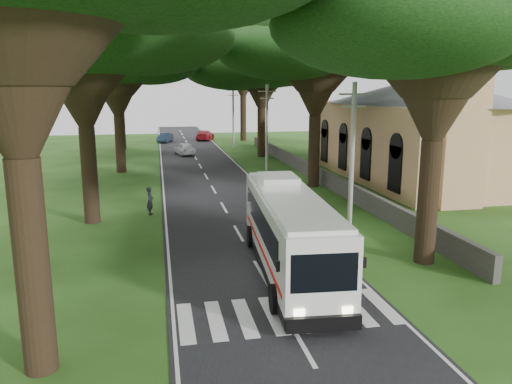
# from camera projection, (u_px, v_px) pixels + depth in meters

# --- Properties ---
(ground) EXTENTS (140.00, 140.00, 0.00)m
(ground) POSITION_uv_depth(u_px,v_px,m) (272.00, 292.00, 19.18)
(ground) COLOR #234313
(ground) RESTS_ON ground
(road) EXTENTS (8.00, 120.00, 0.04)m
(road) POSITION_uv_depth(u_px,v_px,m) (207.00, 178.00, 43.19)
(road) COLOR black
(road) RESTS_ON ground
(crosswalk) EXTENTS (8.00, 3.00, 0.01)m
(crosswalk) POSITION_uv_depth(u_px,v_px,m) (285.00, 315.00, 17.26)
(crosswalk) COLOR silver
(crosswalk) RESTS_ON ground
(property_wall) EXTENTS (0.35, 50.00, 1.20)m
(property_wall) POSITION_uv_depth(u_px,v_px,m) (310.00, 170.00, 43.81)
(property_wall) COLOR #383533
(property_wall) RESTS_ON ground
(church) EXTENTS (14.00, 24.00, 11.60)m
(church) POSITION_uv_depth(u_px,v_px,m) (420.00, 122.00, 42.25)
(church) COLOR tan
(church) RESTS_ON ground
(pole_near) EXTENTS (1.60, 0.24, 8.00)m
(pole_near) POSITION_uv_depth(u_px,v_px,m) (352.00, 159.00, 25.13)
(pole_near) COLOR gray
(pole_near) RESTS_ON ground
(pole_mid) EXTENTS (1.60, 0.24, 8.00)m
(pole_mid) POSITION_uv_depth(u_px,v_px,m) (267.00, 128.00, 44.34)
(pole_mid) COLOR gray
(pole_mid) RESTS_ON ground
(pole_far) EXTENTS (1.60, 0.24, 8.00)m
(pole_far) POSITION_uv_depth(u_px,v_px,m) (233.00, 116.00, 63.54)
(pole_far) COLOR gray
(pole_far) RESTS_ON ground
(tree_l_mida) EXTENTS (14.58, 14.58, 14.36)m
(tree_l_mida) POSITION_uv_depth(u_px,v_px,m) (79.00, 23.00, 26.91)
(tree_l_mida) COLOR black
(tree_l_mida) RESTS_ON ground
(tree_l_midb) EXTENTS (12.83, 12.83, 13.27)m
(tree_l_midb) POSITION_uv_depth(u_px,v_px,m) (115.00, 57.00, 44.44)
(tree_l_midb) COLOR black
(tree_l_midb) RESTS_ON ground
(tree_l_far) EXTENTS (13.07, 13.07, 15.84)m
(tree_l_far) POSITION_uv_depth(u_px,v_px,m) (117.00, 45.00, 61.04)
(tree_l_far) COLOR black
(tree_l_far) RESTS_ON ground
(tree_r_near) EXTENTS (13.64, 13.64, 14.05)m
(tree_r_near) POSITION_uv_depth(u_px,v_px,m) (442.00, 5.00, 20.27)
(tree_r_near) COLOR black
(tree_r_near) RESTS_ON ground
(tree_r_mida) EXTENTS (14.26, 14.26, 14.49)m
(tree_r_mida) POSITION_uv_depth(u_px,v_px,m) (317.00, 39.00, 37.59)
(tree_r_mida) COLOR black
(tree_r_mida) RESTS_ON ground
(tree_r_midb) EXTENTS (16.33, 16.33, 14.46)m
(tree_r_midb) POSITION_uv_depth(u_px,v_px,m) (262.00, 58.00, 54.86)
(tree_r_midb) COLOR black
(tree_r_midb) RESTS_ON ground
(tree_r_far) EXTENTS (14.65, 14.65, 16.46)m
(tree_r_far) POSITION_uv_depth(u_px,v_px,m) (243.00, 49.00, 71.87)
(tree_r_far) COLOR black
(tree_r_far) RESTS_ON ground
(coach_bus) EXTENTS (3.35, 11.71, 3.41)m
(coach_bus) POSITION_uv_depth(u_px,v_px,m) (289.00, 230.00, 20.93)
(coach_bus) COLOR white
(coach_bus) RESTS_ON ground
(distant_car_a) EXTENTS (2.74, 4.64, 1.48)m
(distant_car_a) POSITION_uv_depth(u_px,v_px,m) (184.00, 149.00, 58.10)
(distant_car_a) COLOR #B5B6BA
(distant_car_a) RESTS_ON road
(distant_car_b) EXTENTS (2.56, 4.32, 1.35)m
(distant_car_b) POSITION_uv_depth(u_px,v_px,m) (165.00, 137.00, 71.79)
(distant_car_b) COLOR navy
(distant_car_b) RESTS_ON road
(distant_car_c) EXTENTS (3.42, 5.39, 1.45)m
(distant_car_c) POSITION_uv_depth(u_px,v_px,m) (205.00, 135.00, 74.79)
(distant_car_c) COLOR maroon
(distant_car_c) RESTS_ON road
(pedestrian) EXTENTS (0.53, 0.70, 1.73)m
(pedestrian) POSITION_uv_depth(u_px,v_px,m) (150.00, 201.00, 30.77)
(pedestrian) COLOR black
(pedestrian) RESTS_ON ground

